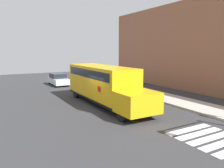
# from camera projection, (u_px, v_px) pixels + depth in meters

# --- Properties ---
(ground_plane) EXTENTS (60.00, 60.00, 0.00)m
(ground_plane) POSITION_uv_depth(u_px,v_px,m) (105.00, 108.00, 16.77)
(ground_plane) COLOR #333335
(sidewalk_strip) EXTENTS (44.00, 3.00, 0.15)m
(sidewalk_strip) POSITION_uv_depth(u_px,v_px,m) (168.00, 98.00, 19.93)
(sidewalk_strip) COLOR #B2ADA3
(sidewalk_strip) RESTS_ON ground
(building_backdrop) EXTENTS (32.00, 4.00, 9.72)m
(building_backdrop) POSITION_uv_depth(u_px,v_px,m) (216.00, 46.00, 22.39)
(building_backdrop) COLOR #935B42
(building_backdrop) RESTS_ON ground
(crosswalk_stripes) EXTENTS (3.30, 3.20, 0.01)m
(crosswalk_stripes) POSITION_uv_depth(u_px,v_px,m) (211.00, 138.00, 11.07)
(crosswalk_stripes) COLOR white
(crosswalk_stripes) RESTS_ON ground
(school_bus) EXTENTS (10.44, 2.57, 3.12)m
(school_bus) POSITION_uv_depth(u_px,v_px,m) (103.00, 83.00, 17.88)
(school_bus) COLOR #EAA80F
(school_bus) RESTS_ON ground
(parked_car) EXTENTS (4.12, 1.78, 1.49)m
(parked_car) POSITION_uv_depth(u_px,v_px,m) (58.00, 79.00, 28.02)
(parked_car) COLOR silver
(parked_car) RESTS_ON ground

